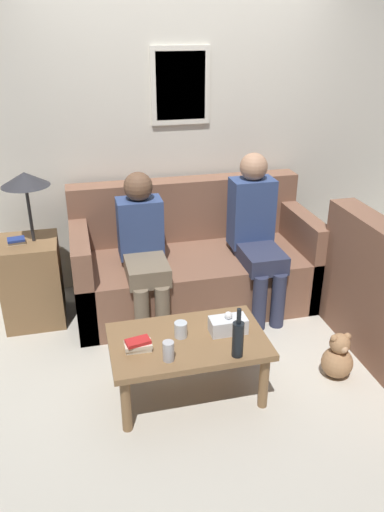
% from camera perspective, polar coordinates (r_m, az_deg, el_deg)
% --- Properties ---
extents(ground_plane, '(16.00, 16.00, 0.00)m').
position_cam_1_polar(ground_plane, '(3.88, 2.09, -8.72)').
color(ground_plane, beige).
extents(wall_back, '(9.00, 0.08, 2.60)m').
position_cam_1_polar(wall_back, '(4.30, -1.39, 13.64)').
color(wall_back, silver).
rests_on(wall_back, ground_plane).
extents(couch_main, '(1.96, 0.91, 0.97)m').
position_cam_1_polar(couch_main, '(4.17, 0.15, -0.85)').
color(couch_main, brown).
rests_on(couch_main, ground_plane).
extents(coffee_table, '(0.96, 0.58, 0.41)m').
position_cam_1_polar(coffee_table, '(3.12, -0.47, -10.33)').
color(coffee_table, olive).
rests_on(coffee_table, ground_plane).
extents(side_table_with_lamp, '(0.45, 0.44, 1.21)m').
position_cam_1_polar(side_table_with_lamp, '(4.04, -17.84, -1.91)').
color(side_table_with_lamp, olive).
rests_on(side_table_with_lamp, ground_plane).
extents(wine_bottle, '(0.07, 0.07, 0.31)m').
position_cam_1_polar(wine_bottle, '(2.90, 5.27, -9.33)').
color(wine_bottle, black).
rests_on(wine_bottle, coffee_table).
extents(drinking_glass, '(0.08, 0.08, 0.10)m').
position_cam_1_polar(drinking_glass, '(3.08, -1.30, -8.41)').
color(drinking_glass, silver).
rests_on(drinking_glass, coffee_table).
extents(book_stack, '(0.16, 0.11, 0.07)m').
position_cam_1_polar(book_stack, '(2.99, -6.17, -10.08)').
color(book_stack, beige).
rests_on(book_stack, coffee_table).
extents(soda_can, '(0.07, 0.07, 0.12)m').
position_cam_1_polar(soda_can, '(2.89, -2.71, -10.81)').
color(soda_can, '#BCBCC1').
rests_on(soda_can, coffee_table).
extents(tissue_box, '(0.23, 0.12, 0.15)m').
position_cam_1_polar(tissue_box, '(3.13, 4.15, -7.84)').
color(tissue_box, silver).
rests_on(tissue_box, coffee_table).
extents(person_left, '(0.34, 0.64, 1.17)m').
position_cam_1_polar(person_left, '(3.78, -5.61, 1.29)').
color(person_left, '#756651').
rests_on(person_left, ground_plane).
extents(person_right, '(0.34, 0.64, 1.26)m').
position_cam_1_polar(person_right, '(3.97, 7.31, 3.07)').
color(person_right, '#2D334C').
rests_on(person_right, ground_plane).
extents(teddy_bear, '(0.21, 0.21, 0.33)m').
position_cam_1_polar(teddy_bear, '(3.52, 16.32, -11.12)').
color(teddy_bear, '#A87A51').
rests_on(teddy_bear, ground_plane).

